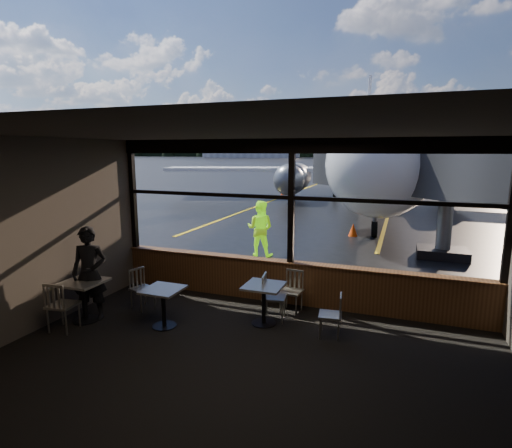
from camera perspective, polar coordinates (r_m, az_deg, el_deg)
The scene contains 31 objects.
ground_plane at distance 128.02m, azimuth 19.57°, elevation 8.33°, with size 520.00×520.00×0.00m, color black.
carpet_floor at distance 6.30m, azimuth -2.98°, elevation -20.56°, with size 8.00×6.00×0.01m, color black.
ceiling at distance 5.41m, azimuth -3.34°, elevation 13.02°, with size 8.00×6.00×0.04m, color #38332D.
wall_left at distance 8.05m, azimuth -30.29°, elevation -1.79°, with size 0.04×6.00×3.50m, color #4D453E.
wall_back at distance 3.28m, azimuth -25.63°, elevation -17.90°, with size 8.00×0.04×3.50m, color #4D453E.
window_sill at distance 8.71m, azimuth 4.90°, elevation -8.41°, with size 8.00×0.28×0.90m, color #59341B.
window_header at distance 8.25m, azimuth 5.21°, elevation 11.04°, with size 8.00×0.18×0.30m, color black.
mullion_left at distance 10.09m, azimuth -17.16°, elevation 3.95°, with size 0.12×0.12×2.60m, color black.
mullion_centre at distance 8.31m, azimuth 5.08°, elevation 3.09°, with size 0.12×0.12×2.60m, color black.
mullion_right at distance 8.22m, azimuth 32.69°, elevation 1.40°, with size 0.12×0.12×2.60m, color black.
window_transom at distance 8.30m, azimuth 5.09°, elevation 3.77°, with size 8.00×0.10×0.08m, color black.
airliner at distance 27.16m, azimuth 16.26°, elevation 14.09°, with size 28.35×34.02×10.40m, color white, non-canonical shape.
jet_bridge at distance 13.56m, azimuth 26.49°, elevation 5.51°, with size 8.83×10.79×4.71m, color #29292C, non-canonical shape.
cafe_table_near at distance 7.69m, azimuth 1.12°, elevation -11.43°, with size 0.71×0.71×0.78m, color #A39F96, non-canonical shape.
cafe_table_mid at distance 7.77m, azimuth -13.05°, elevation -11.59°, with size 0.68×0.68×0.75m, color #9B968E, non-canonical shape.
cafe_table_left at distance 8.49m, azimuth -23.25°, elevation -10.08°, with size 0.74×0.74×0.81m, color #A7A399, non-canonical shape.
chair_near_e at distance 7.31m, azimuth 10.52°, elevation -12.72°, with size 0.44×0.44×0.81m, color #AEA89D, non-canonical shape.
chair_near_w at distance 7.84m, azimuth 2.63°, elevation -10.46°, with size 0.50×0.50×0.92m, color #B2AEA1, non-canonical shape.
chair_near_n at distance 8.24m, azimuth 5.07°, elevation -9.65°, with size 0.47×0.47×0.86m, color #B5B0A3, non-canonical shape.
chair_mid_w at distance 8.69m, azimuth -15.88°, elevation -8.97°, with size 0.47×0.47×0.86m, color #AAA599, non-canonical shape.
chair_left_s at distance 8.21m, azimuth -25.86°, elevation -10.44°, with size 0.52×0.52×0.96m, color #B7B2A5, non-canonical shape.
passenger at distance 8.38m, azimuth -22.67°, elevation -6.57°, with size 0.67×0.44×1.84m, color black.
ground_crew at distance 12.46m, azimuth 0.58°, elevation -0.63°, with size 0.85×0.66×1.74m, color #BFF219.
cone_nose at distance 15.90m, azimuth 13.70°, elevation -0.81°, with size 0.35×0.35×0.49m, color #FF5208.
cone_wing at distance 30.15m, azimuth 3.89°, elevation 4.65°, with size 0.37×0.37×0.51m, color #F44707.
hangar_left at distance 201.35m, azimuth -0.69°, elevation 11.01°, with size 45.00×18.00×11.00m, color silver, non-canonical shape.
hangar_mid at distance 192.98m, azimuth 20.02°, elevation 10.28°, with size 38.00×15.00×10.00m, color silver, non-canonical shape.
fuel_tank_a at distance 192.66m, azimuth 10.89°, elevation 10.11°, with size 8.00×8.00×6.00m, color silver.
fuel_tank_b at distance 191.24m, azimuth 13.89°, elevation 10.00°, with size 8.00×8.00×6.00m, color silver.
fuel_tank_c at distance 190.34m, azimuth 16.92°, elevation 9.86°, with size 8.00×8.00×6.00m, color silver.
treeline at distance 217.98m, azimuth 20.11°, elevation 10.48°, with size 360.00×3.00×12.00m, color black.
Camera 1 is at (2.16, -7.96, 3.25)m, focal length 28.00 mm.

